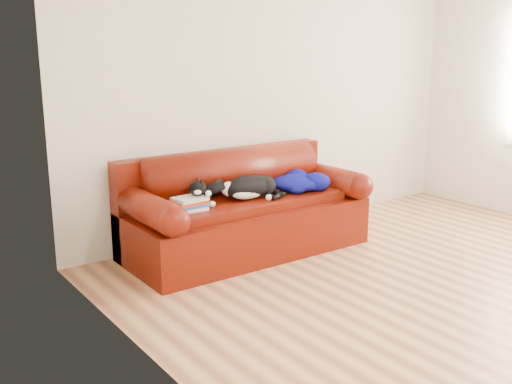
{
  "coord_description": "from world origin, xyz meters",
  "views": [
    {
      "loc": [
        -3.58,
        -2.61,
        1.76
      ],
      "look_at": [
        -0.74,
        1.35,
        0.56
      ],
      "focal_mm": 42.0,
      "sensor_mm": 36.0,
      "label": 1
    }
  ],
  "objects_px": {
    "cat": "(248,188)",
    "blanket": "(298,182)",
    "book_stack": "(189,204)",
    "sofa_base": "(246,225)"
  },
  "relations": [
    {
      "from": "sofa_base",
      "to": "cat",
      "type": "xyz_separation_m",
      "value": [
        -0.04,
        -0.08,
        0.36
      ]
    },
    {
      "from": "cat",
      "to": "blanket",
      "type": "relative_size",
      "value": 1.14
    },
    {
      "from": "book_stack",
      "to": "blanket",
      "type": "xyz_separation_m",
      "value": [
        1.13,
        0.02,
        0.02
      ]
    },
    {
      "from": "cat",
      "to": "book_stack",
      "type": "bearing_deg",
      "value": -163.11
    },
    {
      "from": "sofa_base",
      "to": "blanket",
      "type": "relative_size",
      "value": 3.68
    },
    {
      "from": "sofa_base",
      "to": "cat",
      "type": "distance_m",
      "value": 0.37
    },
    {
      "from": "book_stack",
      "to": "blanket",
      "type": "distance_m",
      "value": 1.13
    },
    {
      "from": "blanket",
      "to": "sofa_base",
      "type": "bearing_deg",
      "value": 171.19
    },
    {
      "from": "sofa_base",
      "to": "blanket",
      "type": "distance_m",
      "value": 0.62
    },
    {
      "from": "book_stack",
      "to": "cat",
      "type": "relative_size",
      "value": 0.43
    }
  ]
}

